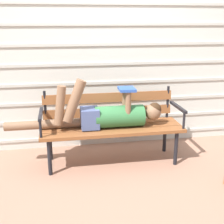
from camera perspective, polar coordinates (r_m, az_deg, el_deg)
name	(u,v)px	position (r m, az deg, el deg)	size (l,w,h in m)	color
ground_plane	(114,167)	(3.54, 0.38, -10.28)	(12.00, 12.00, 0.00)	#936B56
house_siding	(104,64)	(3.91, -1.54, 9.10)	(4.60, 0.08, 2.17)	beige
park_bench	(111,122)	(3.54, -0.20, -1.89)	(1.63, 0.51, 0.84)	brown
reclining_person	(106,114)	(3.43, -1.06, -0.41)	(1.78, 0.26, 0.59)	#33703D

